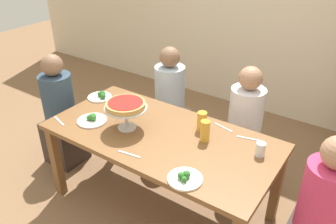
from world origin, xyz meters
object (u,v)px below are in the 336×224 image
at_px(cutlery_knife_near, 223,127).
at_px(cutlery_fork_far, 59,121).
at_px(salad_plate_spare, 92,119).
at_px(cutlery_fork_near, 129,154).
at_px(diner_far_left, 170,108).
at_px(cutlery_knife_far, 248,138).
at_px(salad_plate_far_diner, 185,178).
at_px(diner_far_right, 243,135).
at_px(water_glass_clear_near, 260,149).
at_px(beer_glass_amber_short, 202,121).
at_px(diner_head_east, 317,223).
at_px(deep_dish_pizza_stand, 126,107).
at_px(salad_plate_near_diner, 101,96).
at_px(diner_head_west, 61,118).
at_px(dining_table, 161,143).
at_px(beer_glass_amber_tall, 205,131).

relative_size(cutlery_knife_near, cutlery_fork_far, 1.00).
bearing_deg(salad_plate_spare, cutlery_fork_near, -18.10).
bearing_deg(diner_far_left, cutlery_knife_far, 66.99).
bearing_deg(cutlery_fork_far, cutlery_fork_near, 14.58).
bearing_deg(cutlery_fork_far, salad_plate_far_diner, 14.87).
relative_size(diner_far_right, water_glass_clear_near, 11.07).
distance_m(beer_glass_amber_short, cutlery_fork_near, 0.64).
bearing_deg(diner_head_east, cutlery_knife_far, -25.52).
bearing_deg(diner_far_left, salad_plate_spare, -9.27).
distance_m(deep_dish_pizza_stand, salad_plate_near_diner, 0.63).
xyz_separation_m(diner_head_east, diner_head_west, (-2.41, -0.04, 0.00)).
relative_size(salad_plate_near_diner, water_glass_clear_near, 2.14).
distance_m(diner_far_right, cutlery_knife_near, 0.44).
height_order(dining_table, cutlery_knife_near, cutlery_knife_near).
xyz_separation_m(salad_plate_near_diner, beer_glass_amber_tall, (1.14, -0.07, 0.06)).
distance_m(diner_head_east, diner_far_right, 1.08).
xyz_separation_m(deep_dish_pizza_stand, salad_plate_spare, (-0.31, -0.08, -0.17)).
bearing_deg(beer_glass_amber_tall, diner_far_left, 139.55).
distance_m(dining_table, beer_glass_amber_short, 0.37).
distance_m(diner_head_west, cutlery_knife_far, 1.83).
distance_m(dining_table, diner_head_west, 1.20).
distance_m(diner_far_left, deep_dish_pizza_stand, 0.96).
bearing_deg(diner_head_west, salad_plate_far_diner, -11.65).
xyz_separation_m(diner_far_right, water_glass_clear_near, (0.34, -0.55, 0.30)).
distance_m(diner_head_east, deep_dish_pizza_stand, 1.56).
distance_m(diner_far_right, cutlery_fork_far, 1.61).
distance_m(dining_table, diner_far_right, 0.84).
height_order(water_glass_clear_near, cutlery_knife_far, water_glass_clear_near).
distance_m(beer_glass_amber_tall, cutlery_fork_far, 1.21).
height_order(diner_head_west, beer_glass_amber_tall, diner_head_west).
xyz_separation_m(diner_far_right, cutlery_knife_near, (-0.04, -0.36, 0.25)).
bearing_deg(salad_plate_near_diner, diner_far_left, 55.56).
bearing_deg(diner_head_west, salad_plate_near_diner, 28.24).
xyz_separation_m(diner_far_right, beer_glass_amber_tall, (-0.08, -0.61, 0.33)).
xyz_separation_m(dining_table, salad_plate_far_diner, (0.44, -0.35, 0.10)).
height_order(dining_table, diner_head_east, diner_head_east).
bearing_deg(diner_far_left, salad_plate_near_diner, -34.44).
xyz_separation_m(beer_glass_amber_short, cutlery_fork_far, (-1.03, -0.55, -0.08)).
bearing_deg(diner_far_right, cutlery_knife_far, 25.20).
xyz_separation_m(salad_plate_near_diner, cutlery_knife_near, (1.18, 0.18, -0.02)).
distance_m(salad_plate_near_diner, cutlery_fork_near, 0.95).
bearing_deg(salad_plate_spare, beer_glass_amber_tall, 17.22).
xyz_separation_m(beer_glass_amber_tall, cutlery_knife_far, (0.27, 0.21, -0.08)).
height_order(diner_far_left, deep_dish_pizza_stand, diner_far_left).
height_order(diner_head_east, salad_plate_far_diner, diner_head_east).
bearing_deg(cutlery_knife_far, salad_plate_far_diner, 64.45).
xyz_separation_m(diner_far_right, salad_plate_near_diner, (-1.22, -0.54, 0.27)).
xyz_separation_m(diner_far_right, diner_head_west, (-1.59, -0.74, 0.00)).
bearing_deg(diner_head_east, salad_plate_near_diner, -4.52).
distance_m(salad_plate_near_diner, beer_glass_amber_short, 1.05).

